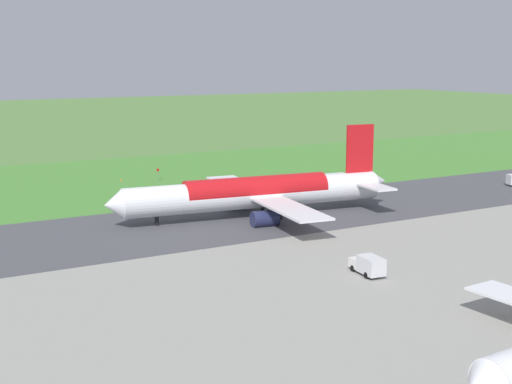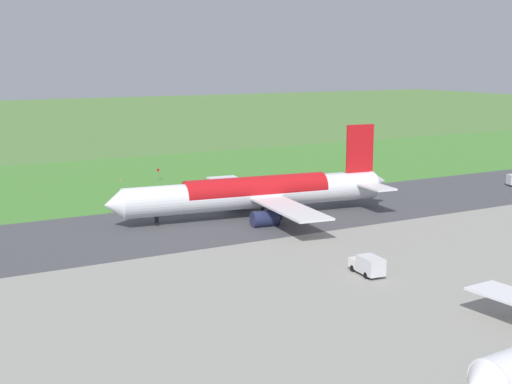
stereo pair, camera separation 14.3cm
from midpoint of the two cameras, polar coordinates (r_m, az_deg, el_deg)
name	(u,v)px [view 2 (the right image)]	position (r m, az deg, el deg)	size (l,w,h in m)	color
ground_plane	(251,217)	(126.18, -0.35, -2.05)	(800.00, 800.00, 0.00)	#547F3D
runway_asphalt	(251,217)	(126.17, -0.35, -2.04)	(600.00, 30.98, 0.06)	#47474C
grass_verge_foreground	(157,180)	(166.50, -7.99, 0.97)	(600.00, 80.00, 0.04)	#478534
airliner_main	(258,193)	(125.90, 0.19, -0.05)	(54.11, 44.40, 15.88)	white
service_truck_baggage	(368,265)	(93.64, 9.06, -5.84)	(2.88, 6.01, 2.65)	silver
no_stopping_sign	(158,174)	(164.98, -7.88, 1.48)	(0.60, 0.10, 2.89)	slate
traffic_cone_orange	(121,180)	(166.01, -10.83, 0.95)	(0.40, 0.40, 0.55)	orange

